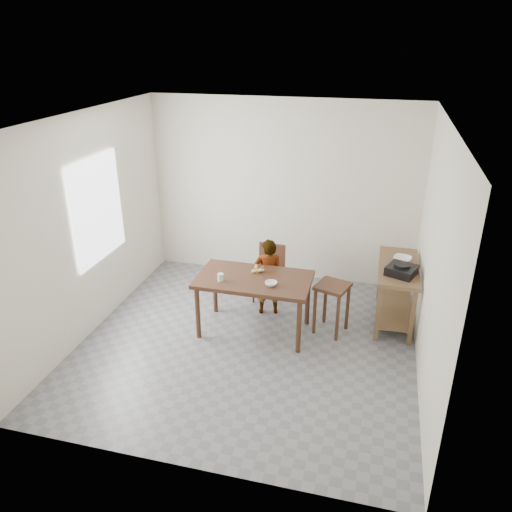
% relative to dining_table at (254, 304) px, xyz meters
% --- Properties ---
extents(floor, '(4.00, 4.00, 0.04)m').
position_rel_dining_table_xyz_m(floor, '(0.00, -0.30, -0.40)').
color(floor, slate).
rests_on(floor, ground).
extents(ceiling, '(4.00, 4.00, 0.04)m').
position_rel_dining_table_xyz_m(ceiling, '(0.00, -0.30, 2.35)').
color(ceiling, white).
rests_on(ceiling, wall_back).
extents(wall_back, '(4.00, 0.04, 2.70)m').
position_rel_dining_table_xyz_m(wall_back, '(0.00, 1.72, 0.98)').
color(wall_back, silver).
rests_on(wall_back, ground).
extents(wall_front, '(4.00, 0.04, 2.70)m').
position_rel_dining_table_xyz_m(wall_front, '(0.00, -2.32, 0.98)').
color(wall_front, silver).
rests_on(wall_front, ground).
extents(wall_left, '(0.04, 4.00, 2.70)m').
position_rel_dining_table_xyz_m(wall_left, '(-2.02, -0.30, 0.98)').
color(wall_left, silver).
rests_on(wall_left, ground).
extents(wall_right, '(0.04, 4.00, 2.70)m').
position_rel_dining_table_xyz_m(wall_right, '(2.02, -0.30, 0.98)').
color(wall_right, silver).
rests_on(wall_right, ground).
extents(window_pane, '(0.02, 1.10, 1.30)m').
position_rel_dining_table_xyz_m(window_pane, '(-1.97, -0.10, 1.12)').
color(window_pane, white).
rests_on(window_pane, wall_left).
extents(dining_table, '(1.40, 0.80, 0.75)m').
position_rel_dining_table_xyz_m(dining_table, '(0.00, 0.00, 0.00)').
color(dining_table, '#432718').
rests_on(dining_table, floor).
extents(prep_counter, '(0.50, 1.20, 0.80)m').
position_rel_dining_table_xyz_m(prep_counter, '(1.72, 0.70, 0.03)').
color(prep_counter, brown).
rests_on(prep_counter, floor).
extents(child, '(0.45, 0.36, 1.07)m').
position_rel_dining_table_xyz_m(child, '(0.06, 0.49, 0.16)').
color(child, white).
rests_on(child, floor).
extents(dining_chair, '(0.41, 0.41, 0.79)m').
position_rel_dining_table_xyz_m(dining_chair, '(-0.02, 0.85, 0.02)').
color(dining_chair, '#432718').
rests_on(dining_chair, floor).
extents(stool, '(0.47, 0.47, 0.66)m').
position_rel_dining_table_xyz_m(stool, '(0.95, 0.22, -0.04)').
color(stool, '#432718').
rests_on(stool, floor).
extents(glass_tumbler, '(0.09, 0.09, 0.09)m').
position_rel_dining_table_xyz_m(glass_tumbler, '(-0.37, -0.18, 0.42)').
color(glass_tumbler, silver).
rests_on(glass_tumbler, dining_table).
extents(small_bowl, '(0.18, 0.18, 0.05)m').
position_rel_dining_table_xyz_m(small_bowl, '(0.25, -0.14, 0.40)').
color(small_bowl, white).
rests_on(small_bowl, dining_table).
extents(banana, '(0.21, 0.18, 0.06)m').
position_rel_dining_table_xyz_m(banana, '(0.01, 0.16, 0.41)').
color(banana, '#ECD351').
rests_on(banana, dining_table).
extents(serving_bowl, '(0.27, 0.27, 0.06)m').
position_rel_dining_table_xyz_m(serving_bowl, '(1.76, 0.85, 0.45)').
color(serving_bowl, white).
rests_on(serving_bowl, prep_counter).
extents(gas_burner, '(0.42, 0.42, 0.11)m').
position_rel_dining_table_xyz_m(gas_burner, '(1.74, 0.45, 0.48)').
color(gas_burner, black).
rests_on(gas_burner, prep_counter).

